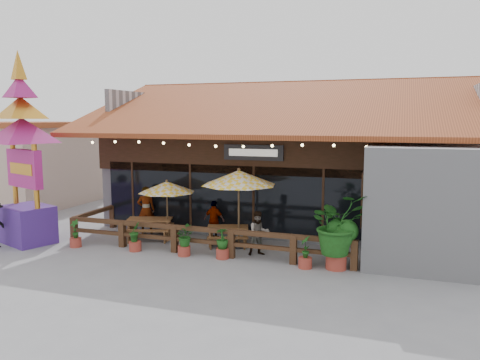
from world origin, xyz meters
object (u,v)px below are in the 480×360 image
at_px(umbrella_right, 239,178).
at_px(thai_sign_tower, 22,136).
at_px(picnic_table_left, 150,225).
at_px(umbrella_left, 167,187).
at_px(tropical_plant, 337,226).
at_px(picnic_table_right, 228,233).

relative_size(umbrella_right, thai_sign_tower, 0.42).
relative_size(picnic_table_left, thai_sign_tower, 0.27).
xyz_separation_m(umbrella_left, thai_sign_tower, (-4.46, -2.07, 1.89)).
bearing_deg(umbrella_right, umbrella_left, 176.15).
bearing_deg(tropical_plant, umbrella_left, 166.72).
xyz_separation_m(picnic_table_left, tropical_plant, (6.94, -1.28, 0.78)).
height_order(umbrella_right, picnic_table_right, umbrella_right).
relative_size(thai_sign_tower, tropical_plant, 3.18).
xyz_separation_m(umbrella_right, picnic_table_left, (-3.45, -0.01, -1.88)).
distance_m(umbrella_left, picnic_table_left, 1.56).
bearing_deg(thai_sign_tower, tropical_plant, 3.07).
relative_size(picnic_table_left, picnic_table_right, 1.12).
bearing_deg(picnic_table_right, picnic_table_left, -177.96).
bearing_deg(tropical_plant, picnic_table_left, 169.50).
distance_m(umbrella_left, umbrella_right, 2.88).
bearing_deg(umbrella_right, tropical_plant, -20.47).
bearing_deg(tropical_plant, picnic_table_right, 160.43).
xyz_separation_m(picnic_table_right, thai_sign_tower, (-6.86, -1.97, 3.36)).
distance_m(umbrella_right, picnic_table_left, 3.93).
height_order(picnic_table_right, thai_sign_tower, thai_sign_tower).
bearing_deg(thai_sign_tower, picnic_table_right, 16.02).
xyz_separation_m(umbrella_left, umbrella_right, (2.83, -0.19, 0.47)).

